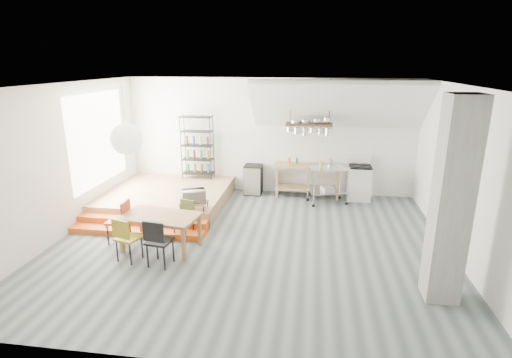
% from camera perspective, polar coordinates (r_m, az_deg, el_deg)
% --- Properties ---
extents(floor, '(8.00, 8.00, 0.00)m').
position_cam_1_polar(floor, '(8.39, -0.89, -9.11)').
color(floor, '#4D5659').
rests_on(floor, ground).
extents(wall_back, '(8.00, 0.04, 3.20)m').
position_cam_1_polar(wall_back, '(11.22, 1.91, 6.09)').
color(wall_back, silver).
rests_on(wall_back, ground).
extents(wall_left, '(0.04, 7.00, 3.20)m').
position_cam_1_polar(wall_left, '(9.33, -26.02, 2.26)').
color(wall_left, silver).
rests_on(wall_left, ground).
extents(wall_right, '(0.04, 7.00, 3.20)m').
position_cam_1_polar(wall_right, '(8.22, 27.76, 0.30)').
color(wall_right, silver).
rests_on(wall_right, ground).
extents(ceiling, '(8.00, 7.00, 0.02)m').
position_cam_1_polar(ceiling, '(7.57, -1.00, 13.28)').
color(ceiling, white).
rests_on(ceiling, wall_back).
extents(slope_ceiling, '(4.40, 1.44, 1.32)m').
position_cam_1_polar(slope_ceiling, '(10.44, 11.61, 10.26)').
color(slope_ceiling, white).
rests_on(slope_ceiling, wall_back).
extents(window_pane, '(0.02, 2.50, 2.20)m').
position_cam_1_polar(window_pane, '(10.52, -21.59, 5.35)').
color(window_pane, white).
rests_on(window_pane, wall_left).
extents(platform, '(3.00, 3.00, 0.40)m').
position_cam_1_polar(platform, '(10.73, -12.49, -2.53)').
color(platform, '#9A784D').
rests_on(platform, ground).
extents(step_lower, '(3.00, 0.35, 0.13)m').
position_cam_1_polar(step_lower, '(9.10, -16.70, -7.25)').
color(step_lower, '#CD5518').
rests_on(step_lower, ground).
extents(step_upper, '(3.00, 0.35, 0.27)m').
position_cam_1_polar(step_upper, '(9.37, -15.86, -6.05)').
color(step_upper, '#CD5518').
rests_on(step_upper, ground).
extents(concrete_column, '(0.50, 0.50, 3.20)m').
position_cam_1_polar(concrete_column, '(6.64, 26.16, -3.02)').
color(concrete_column, gray).
rests_on(concrete_column, ground).
extents(kitchen_counter, '(1.80, 0.60, 0.91)m').
position_cam_1_polar(kitchen_counter, '(11.03, 7.35, 0.58)').
color(kitchen_counter, '#9A784D').
rests_on(kitchen_counter, ground).
extents(stove, '(0.60, 0.60, 1.18)m').
position_cam_1_polar(stove, '(11.15, 14.53, -0.42)').
color(stove, white).
rests_on(stove, ground).
extents(pot_rack, '(1.20, 0.50, 1.43)m').
position_cam_1_polar(pot_rack, '(10.52, 7.74, 7.33)').
color(pot_rack, '#3E2818').
rests_on(pot_rack, ceiling).
extents(wire_shelving, '(0.88, 0.38, 1.80)m').
position_cam_1_polar(wire_shelving, '(11.37, -8.37, 4.66)').
color(wire_shelving, black).
rests_on(wire_shelving, platform).
extents(microwave_shelf, '(0.60, 0.40, 0.16)m').
position_cam_1_polar(microwave_shelf, '(9.15, -8.86, -3.36)').
color(microwave_shelf, '#9A784D').
rests_on(microwave_shelf, platform).
extents(paper_lantern, '(0.60, 0.60, 0.60)m').
position_cam_1_polar(paper_lantern, '(8.02, -18.02, 5.46)').
color(paper_lantern, white).
rests_on(paper_lantern, ceiling).
extents(dining_table, '(1.61, 1.06, 0.71)m').
position_cam_1_polar(dining_table, '(8.13, -13.54, -5.55)').
color(dining_table, olive).
rests_on(dining_table, ground).
extents(chair_mustard, '(0.50, 0.50, 0.87)m').
position_cam_1_polar(chair_mustard, '(7.83, -18.14, -7.73)').
color(chair_mustard, '#9F881B').
rests_on(chair_mustard, ground).
extents(chair_black, '(0.48, 0.48, 0.92)m').
position_cam_1_polar(chair_black, '(7.47, -13.92, -8.32)').
color(chair_black, black).
rests_on(chair_black, ground).
extents(chair_olive, '(0.46, 0.46, 0.80)m').
position_cam_1_polar(chair_olive, '(8.65, -10.10, -5.13)').
color(chair_olive, '#4F5D2C').
rests_on(chair_olive, ground).
extents(chair_red, '(0.43, 0.43, 0.91)m').
position_cam_1_polar(chair_red, '(8.65, -18.70, -5.28)').
color(chair_red, red).
rests_on(chair_red, ground).
extents(rolling_cart, '(1.11, 0.84, 0.98)m').
position_cam_1_polar(rolling_cart, '(10.60, 10.23, -0.15)').
color(rolling_cart, silver).
rests_on(rolling_cart, ground).
extents(mini_fridge, '(0.49, 0.49, 0.83)m').
position_cam_1_polar(mini_fridge, '(11.25, -0.39, -0.07)').
color(mini_fridge, black).
rests_on(mini_fridge, ground).
extents(microwave, '(0.61, 0.52, 0.28)m').
position_cam_1_polar(microwave, '(9.10, -8.90, -2.41)').
color(microwave, beige).
rests_on(microwave, microwave_shelf).
extents(bowl, '(0.23, 0.23, 0.05)m').
position_cam_1_polar(bowl, '(10.91, 9.45, 1.98)').
color(bowl, silver).
rests_on(bowl, kitchen_counter).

